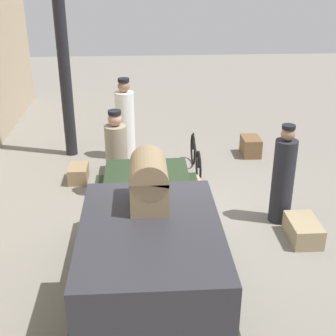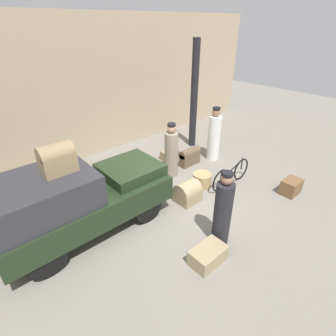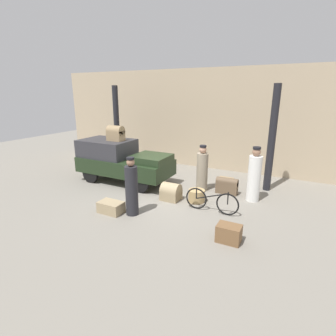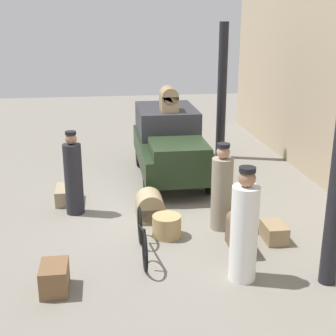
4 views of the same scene
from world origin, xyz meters
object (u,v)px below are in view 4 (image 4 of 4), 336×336
porter_lifting_near_truck (73,176)px  trunk_large_brown (239,233)px  truck (170,141)px  bicycle (142,237)px  trunk_wicker_pale (67,195)px  suitcase_small_leather (274,232)px  porter_with_bicycle (222,191)px  trunk_on_truck_roof (169,99)px  wicker_basket (167,226)px  porter_standing_middle (244,230)px  trunk_barrel_dark (150,207)px  suitcase_black_upright (54,278)px

porter_lifting_near_truck → trunk_large_brown: (2.03, 2.88, -0.49)m
truck → bicycle: truck is taller
porter_lifting_near_truck → trunk_large_brown: size_ratio=2.30×
trunk_large_brown → trunk_wicker_pale: size_ratio=1.03×
suitcase_small_leather → trunk_large_brown: 0.79m
porter_with_bicycle → trunk_on_truck_roof: 3.65m
suitcase_small_leather → wicker_basket: bearing=-103.0°
trunk_large_brown → porter_lifting_near_truck: bearing=-125.1°
porter_standing_middle → trunk_barrel_dark: 2.77m
porter_standing_middle → suitcase_small_leather: porter_standing_middle is taller
truck → porter_with_bicycle: size_ratio=2.24×
porter_with_bicycle → trunk_wicker_pale: 3.53m
bicycle → porter_with_bicycle: 1.87m
porter_with_bicycle → trunk_wicker_pale: (-1.75, -3.01, -0.59)m
suitcase_black_upright → trunk_barrel_dark: trunk_barrel_dark is taller
trunk_barrel_dark → porter_standing_middle: bearing=25.9°
wicker_basket → trunk_barrel_dark: size_ratio=0.89×
truck → wicker_basket: 3.57m
wicker_basket → suitcase_small_leather: wicker_basket is taller
porter_standing_middle → trunk_on_truck_roof: trunk_on_truck_roof is taller
porter_lifting_near_truck → trunk_large_brown: 3.56m
trunk_on_truck_roof → porter_standing_middle: bearing=4.4°
porter_with_bicycle → suitcase_small_leather: 1.22m
porter_standing_middle → suitcase_black_upright: bearing=-90.9°
trunk_on_truck_roof → suitcase_black_upright: bearing=-25.0°
bicycle → trunk_barrel_dark: size_ratio=2.74×
truck → trunk_on_truck_roof: trunk_on_truck_roof is taller
porter_with_bicycle → suitcase_black_upright: 3.50m
wicker_basket → trunk_large_brown: bearing=59.5°
porter_with_bicycle → suitcase_small_leather: size_ratio=3.00×
trunk_barrel_dark → bicycle: bearing=-10.6°
trunk_barrel_dark → trunk_on_truck_roof: 3.37m
wicker_basket → porter_with_bicycle: 1.23m
wicker_basket → porter_lifting_near_truck: size_ratio=0.31×
suitcase_black_upright → porter_lifting_near_truck: bearing=176.9°
trunk_barrel_dark → trunk_on_truck_roof: size_ratio=0.96×
trunk_large_brown → trunk_wicker_pale: bearing=-130.7°
trunk_barrel_dark → trunk_wicker_pale: bearing=-123.8°
porter_with_bicycle → trunk_barrel_dark: size_ratio=2.79×
suitcase_small_leather → porter_lifting_near_truck: bearing=-116.2°
trunk_wicker_pale → porter_standing_middle: bearing=38.9°
porter_standing_middle → suitcase_small_leather: 1.64m
porter_with_bicycle → wicker_basket: bearing=-78.3°
truck → porter_lifting_near_truck: bearing=-47.1°
truck → suitcase_small_leather: (3.89, 1.35, -0.74)m
bicycle → trunk_wicker_pale: size_ratio=2.24×
trunk_large_brown → trunk_barrel_dark: 2.05m
porter_standing_middle → suitcase_black_upright: size_ratio=3.18×
bicycle → porter_lifting_near_truck: bearing=-148.9°
bicycle → trunk_wicker_pale: bicycle is taller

